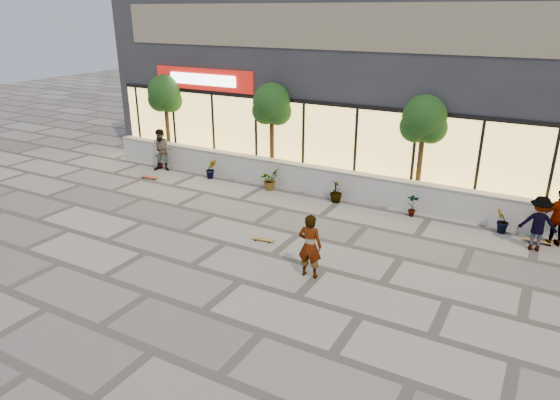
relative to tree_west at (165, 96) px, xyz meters
The scene contains 19 objects.
ground 12.21m from the tree_west, 40.55° to the right, with size 80.00×80.00×0.00m, color #A8A291.
planter_wall 9.36m from the tree_west, ahead, with size 22.00×0.42×1.04m.
retail_building 10.27m from the tree_west, 28.00° to the left, with size 24.00×9.17×8.50m.
shrub_a 2.91m from the tree_west, 68.20° to the right, with size 0.43×0.29×0.81m, color #103411.
shrub_b 4.37m from the tree_west, 20.75° to the right, with size 0.45×0.36×0.81m, color #103411.
shrub_c 6.74m from the tree_west, 11.58° to the right, with size 0.73×0.63×0.81m, color #103411.
shrub_d 9.35m from the tree_west, ahead, with size 0.45×0.45×0.81m, color #103411.
shrub_e 12.05m from the tree_west, ahead, with size 0.43×0.29×0.81m, color #103411.
shrub_f 14.78m from the tree_west, ahead, with size 0.45×0.36×0.81m, color #103411.
tree_west is the anchor object (origin of this frame).
tree_midwest 5.50m from the tree_west, ahead, with size 1.60×1.50×3.92m.
tree_mideast 11.50m from the tree_west, ahead, with size 1.60×1.50×3.92m.
skater_center 12.53m from the tree_west, 32.33° to the right, with size 0.64×0.42×1.74m, color silver.
skater_left 2.64m from the tree_west, 59.19° to the right, with size 0.89×0.69×1.83m, color tan.
skater_right_near 16.20m from the tree_west, ahead, with size 1.03×0.43×1.76m, color silver.
skater_right_far 15.78m from the tree_west, ahead, with size 1.07×0.61×1.65m, color #9F2E1C.
skateboard_center 10.31m from the tree_west, 33.03° to the right, with size 0.74×0.29×0.09m.
skateboard_left 4.03m from the tree_west, 67.14° to the right, with size 0.82×0.30×0.10m.
skateboard_right_near 15.93m from the tree_west, ahead, with size 0.81×0.24×0.10m.
Camera 1 is at (6.40, -9.40, 6.56)m, focal length 32.00 mm.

